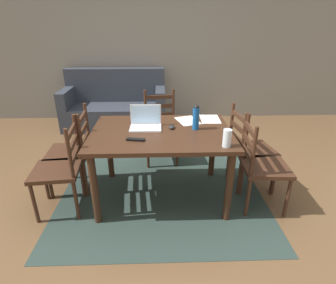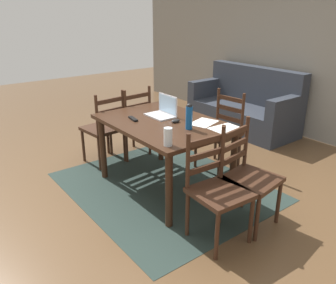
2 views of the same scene
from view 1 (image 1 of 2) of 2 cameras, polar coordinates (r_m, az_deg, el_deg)
The scene contains 17 objects.
ground_plane at distance 3.07m, azimuth -1.27°, elevation -11.11°, with size 14.00×14.00×0.00m, color brown.
area_rug at distance 3.07m, azimuth -1.27°, elevation -11.07°, with size 2.22×1.87×0.01m, color #283833.
wall_back at distance 5.28m, azimuth -1.82°, elevation 19.61°, with size 8.00×0.12×2.70m, color slate.
dining_table at distance 2.74m, azimuth -1.40°, elevation 0.44°, with size 1.41×0.99×0.77m.
chair_far_head at distance 3.62m, azimuth -1.57°, elevation 2.94°, with size 0.47×0.47×0.95m.
chair_right_far at distance 3.17m, azimuth 16.87°, elevation -1.41°, with size 0.50×0.50×0.95m.
chair_left_near at distance 2.83m, azimuth -21.90°, elevation -5.34°, with size 0.48×0.48×0.95m.
chair_right_near at distance 2.84m, azimuth 19.19°, elevation -4.80°, with size 0.47×0.47×0.95m.
chair_left_far at distance 3.16m, azimuth -19.68°, elevation -1.84°, with size 0.47×0.47×0.95m.
couch at distance 5.06m, azimuth -11.08°, elevation 7.48°, with size 1.80×0.80×1.00m.
laptop at distance 2.79m, azimuth -4.76°, elevation 4.28°, with size 0.32×0.22×0.23m.
water_bottle at distance 2.72m, azimuth 5.94°, elevation 5.37°, with size 0.07×0.07×0.26m.
drinking_glass at distance 2.39m, azimuth 12.43°, elevation 0.81°, with size 0.08×0.08×0.16m, color silver.
computer_mouse at distance 2.76m, azimuth 0.79°, elevation 3.25°, with size 0.06×0.10×0.03m, color black.
tv_remote at distance 2.50m, azimuth -6.90°, elevation 0.53°, with size 0.04×0.17×0.02m, color black.
paper_stack_left at distance 3.07m, azimuth 8.91°, elevation 4.83°, with size 0.21×0.30×0.00m, color white.
paper_stack_right at distance 2.99m, azimuth 4.21°, elevation 4.53°, with size 0.21×0.30×0.00m, color white.
Camera 1 is at (-0.02, -2.51, 1.78)m, focal length 28.73 mm.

